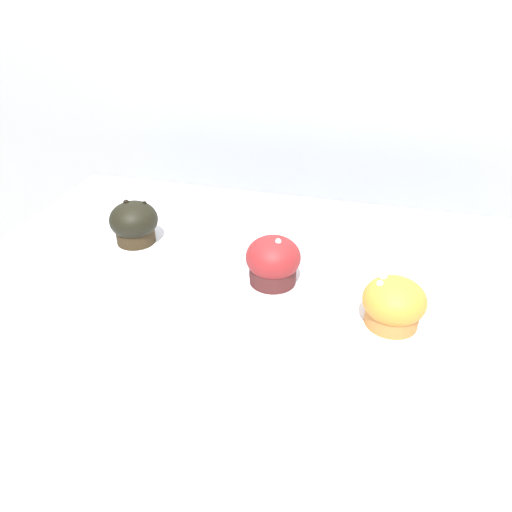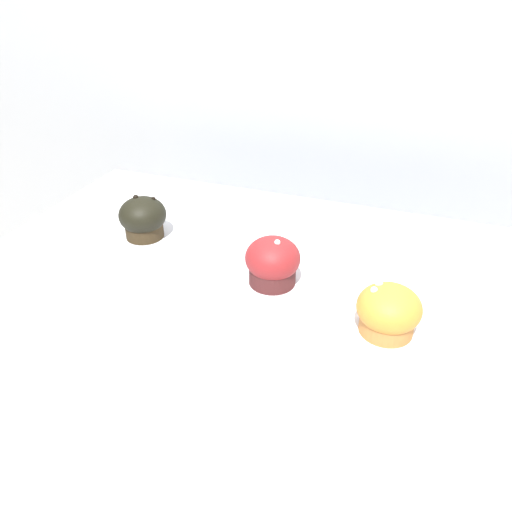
# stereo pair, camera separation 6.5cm
# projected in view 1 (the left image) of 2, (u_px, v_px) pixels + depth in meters

# --- Properties ---
(wall_back) EXTENTS (3.20, 0.10, 1.80)m
(wall_back) POSITION_uv_depth(u_px,v_px,m) (309.00, 160.00, 1.38)
(wall_back) COLOR #B2B7BC
(wall_back) RESTS_ON ground
(display_counter) EXTENTS (1.00, 0.64, 0.91)m
(display_counter) POSITION_uv_depth(u_px,v_px,m) (253.00, 440.00, 1.12)
(display_counter) COLOR silver
(display_counter) RESTS_ON ground
(muffin_front_center) EXTENTS (0.09, 0.09, 0.09)m
(muffin_front_center) POSITION_uv_depth(u_px,v_px,m) (134.00, 223.00, 0.94)
(muffin_front_center) COLOR #322615
(muffin_front_center) RESTS_ON display_counter
(muffin_back_left) EXTENTS (0.09, 0.09, 0.08)m
(muffin_back_left) POSITION_uv_depth(u_px,v_px,m) (394.00, 304.00, 0.73)
(muffin_back_left) COLOR #C2793A
(muffin_back_left) RESTS_ON display_counter
(muffin_back_right) EXTENTS (0.09, 0.09, 0.09)m
(muffin_back_right) POSITION_uv_depth(u_px,v_px,m) (273.00, 261.00, 0.82)
(muffin_back_right) COLOR #491F1E
(muffin_back_right) RESTS_ON display_counter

